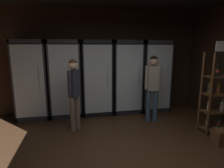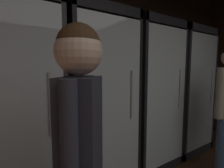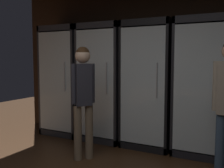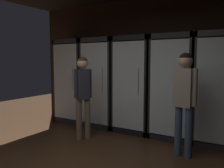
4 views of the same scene
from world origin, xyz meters
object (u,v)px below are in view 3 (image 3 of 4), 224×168
object	(u,v)px
shopper_far	(83,92)
cooler_far_left	(66,82)
cooler_right	(203,88)
cooler_center	(149,86)
cooler_left	(104,84)

from	to	relation	value
shopper_far	cooler_far_left	bearing A→B (deg)	136.93
cooler_far_left	cooler_right	distance (m)	2.46
shopper_far	cooler_center	bearing A→B (deg)	58.55
cooler_center	shopper_far	distance (m)	1.15
cooler_left	cooler_right	size ratio (longest dim) A/B	1.00
cooler_right	cooler_left	bearing A→B (deg)	-179.95
cooler_far_left	shopper_far	xyz separation A→B (m)	(1.04, -0.98, -0.02)
cooler_far_left	cooler_right	bearing A→B (deg)	0.03
cooler_far_left	cooler_center	xyz separation A→B (m)	(1.64, 0.00, 0.00)
cooler_left	cooler_far_left	bearing A→B (deg)	179.98
cooler_center	cooler_far_left	bearing A→B (deg)	-179.93
cooler_right	shopper_far	size ratio (longest dim) A/B	1.27
cooler_right	shopper_far	distance (m)	1.72
cooler_right	shopper_far	xyz separation A→B (m)	(-1.42, -0.98, -0.02)
cooler_center	shopper_far	size ratio (longest dim) A/B	1.27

